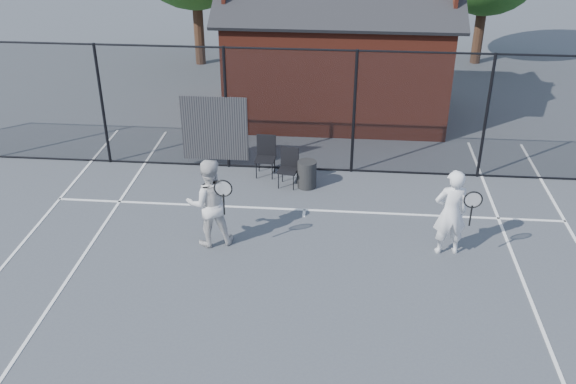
# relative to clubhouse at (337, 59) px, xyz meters

# --- Properties ---
(ground) EXTENTS (80.00, 80.00, 0.00)m
(ground) POSITION_rel_clubhouse_xyz_m (-0.50, -9.00, -1.61)
(ground) COLOR #464950
(ground) RESTS_ON ground
(court_lines) EXTENTS (11.02, 18.00, 0.01)m
(court_lines) POSITION_rel_clubhouse_xyz_m (-0.50, -10.32, -1.60)
(court_lines) COLOR white
(court_lines) RESTS_ON ground
(fence) EXTENTS (22.04, 3.00, 3.00)m
(fence) POSITION_rel_clubhouse_xyz_m (-0.80, -4.00, -0.16)
(fence) COLOR black
(fence) RESTS_ON ground
(clubhouse) EXTENTS (6.50, 4.36, 4.19)m
(clubhouse) POSITION_rel_clubhouse_xyz_m (0.00, 0.00, 0.00)
(clubhouse) COLOR maroon
(clubhouse) RESTS_ON ground
(player_front) EXTENTS (0.81, 0.62, 1.76)m
(player_front) POSITION_rel_clubhouse_xyz_m (2.33, -7.39, -0.73)
(player_front) COLOR white
(player_front) RESTS_ON ground
(player_back) EXTENTS (1.06, 0.92, 1.80)m
(player_back) POSITION_rel_clubhouse_xyz_m (-2.25, -7.46, -0.70)
(player_back) COLOR silver
(player_back) RESTS_ON ground
(chair_left) EXTENTS (0.47, 0.49, 0.95)m
(chair_left) POSITION_rel_clubhouse_xyz_m (-1.54, -4.40, -1.13)
(chair_left) COLOR black
(chair_left) RESTS_ON ground
(chair_right) EXTENTS (0.49, 0.50, 0.88)m
(chair_right) POSITION_rel_clubhouse_xyz_m (-0.96, -4.90, -1.17)
(chair_right) COLOR black
(chair_right) RESTS_ON ground
(waste_bin) EXTENTS (0.46, 0.46, 0.64)m
(waste_bin) POSITION_rel_clubhouse_xyz_m (-0.52, -4.90, -1.29)
(waste_bin) COLOR #262626
(waste_bin) RESTS_ON ground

